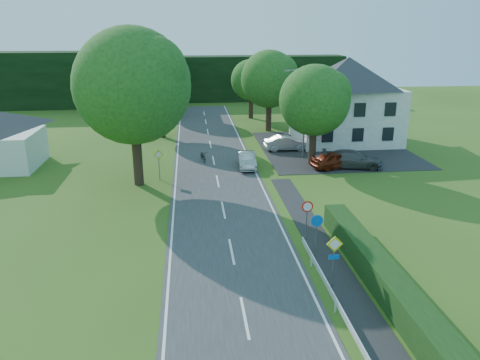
{
  "coord_description": "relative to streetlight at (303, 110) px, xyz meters",
  "views": [
    {
      "loc": [
        -1.99,
        -10.48,
        11.49
      ],
      "look_at": [
        1.08,
        17.77,
        2.14
      ],
      "focal_mm": 35.0,
      "sensor_mm": 36.0,
      "label": 1
    }
  ],
  "objects": [
    {
      "name": "tree_main",
      "position": [
        -14.06,
        -6.0,
        1.36
      ],
      "size": [
        9.4,
        9.4,
        11.64
      ],
      "primitive_type": null,
      "color": "#1A4A16",
      "rests_on": "ground"
    },
    {
      "name": "moving_car",
      "position": [
        -5.36,
        -2.5,
        -3.77
      ],
      "size": [
        1.52,
        4.03,
        1.31
      ],
      "primitive_type": "imported",
      "rotation": [
        0.0,
        0.0,
        -0.03
      ],
      "color": "#BABBBF",
      "rests_on": "road"
    },
    {
      "name": "house_white",
      "position": [
        5.94,
        6.0,
        -0.06
      ],
      "size": [
        10.6,
        8.4,
        8.6
      ],
      "color": "silver",
      "rests_on": "ground"
    },
    {
      "name": "parked_car_silver_b",
      "position": [
        6.59,
        3.52,
        -3.73
      ],
      "size": [
        5.2,
        2.76,
        1.39
      ],
      "primitive_type": "imported",
      "rotation": [
        0.0,
        0.0,
        1.48
      ],
      "color": "#9C9DA3",
      "rests_on": "parking_pad"
    },
    {
      "name": "parasol",
      "position": [
        0.94,
        -0.5,
        -3.33
      ],
      "size": [
        3.01,
        3.04,
        2.18
      ],
      "primitive_type": "imported",
      "rotation": [
        0.0,
        0.0,
        -0.31
      ],
      "color": "#B6140E",
      "rests_on": "parking_pad"
    },
    {
      "name": "sign_speed_limit",
      "position": [
        -3.76,
        -17.03,
        -2.7
      ],
      "size": [
        0.64,
        0.11,
        2.37
      ],
      "color": "slate",
      "rests_on": "ground"
    },
    {
      "name": "sign_priority_left",
      "position": [
        -12.56,
        -5.02,
        -2.75
      ],
      "size": [
        0.78,
        0.09,
        2.44
      ],
      "color": "slate",
      "rests_on": "ground"
    },
    {
      "name": "sign_roundabout",
      "position": [
        -3.76,
        -19.02,
        -2.79
      ],
      "size": [
        0.64,
        0.08,
        2.37
      ],
      "color": "slate",
      "rests_on": "ground"
    },
    {
      "name": "treeline_right",
      "position": [
        -0.06,
        36.0,
        -0.96
      ],
      "size": [
        30.0,
        5.0,
        7.0
      ],
      "primitive_type": "cube",
      "color": "black",
      "rests_on": "ground"
    },
    {
      "name": "parked_car_red",
      "position": [
        2.1,
        -3.5,
        -3.7
      ],
      "size": [
        4.56,
        2.69,
        1.46
      ],
      "primitive_type": "imported",
      "rotation": [
        0.0,
        0.0,
        1.81
      ],
      "color": "#661C0B",
      "rests_on": "parking_pad"
    },
    {
      "name": "tree_right_mid",
      "position": [
        0.44,
        -2.0,
        -0.17
      ],
      "size": [
        7.0,
        7.0,
        8.58
      ],
      "primitive_type": null,
      "color": "#1A4A16",
      "rests_on": "ground"
    },
    {
      "name": "line_edge_right",
      "position": [
        -4.81,
        -10.0,
        -4.42
      ],
      "size": [
        0.12,
        80.0,
        0.01
      ],
      "primitive_type": "cube",
      "color": "white",
      "rests_on": "road"
    },
    {
      "name": "parked_car_grey",
      "position": [
        3.56,
        -3.5,
        -3.69
      ],
      "size": [
        5.4,
        3.09,
        1.47
      ],
      "primitive_type": "imported",
      "rotation": [
        0.0,
        0.0,
        1.36
      ],
      "color": "#47484C",
      "rests_on": "parking_pad"
    },
    {
      "name": "parked_car_silver_a",
      "position": [
        -0.81,
        2.88,
        -3.71
      ],
      "size": [
        4.34,
        1.6,
        1.42
      ],
      "primitive_type": "imported",
      "rotation": [
        0.0,
        0.0,
        1.59
      ],
      "color": "silver",
      "rests_on": "parking_pad"
    },
    {
      "name": "tree_right_back",
      "position": [
        -2.06,
        20.0,
        -0.68
      ],
      "size": [
        6.2,
        6.2,
        7.56
      ],
      "primitive_type": null,
      "color": "#1A4A16",
      "rests_on": "ground"
    },
    {
      "name": "tree_right_far",
      "position": [
        -1.06,
        12.0,
        0.08
      ],
      "size": [
        7.4,
        7.4,
        9.09
      ],
      "primitive_type": null,
      "color": "#1A4A16",
      "rests_on": "ground"
    },
    {
      "name": "sign_priority_right",
      "position": [
        -3.76,
        -22.02,
        -2.67
      ],
      "size": [
        0.78,
        0.09,
        2.59
      ],
      "color": "slate",
      "rests_on": "ground"
    },
    {
      "name": "tree_left_back",
      "position": [
        -12.56,
        22.0,
        -0.43
      ],
      "size": [
        6.6,
        6.6,
        8.07
      ],
      "primitive_type": null,
      "color": "#1A4A16",
      "rests_on": "ground"
    },
    {
      "name": "line_edge_left",
      "position": [
        -11.31,
        -10.0,
        -4.42
      ],
      "size": [
        0.12,
        80.0,
        0.01
      ],
      "primitive_type": "cube",
      "color": "white",
      "rests_on": "road"
    },
    {
      "name": "streetlight",
      "position": [
        0.0,
        0.0,
        0.0
      ],
      "size": [
        2.03,
        0.18,
        8.0
      ],
      "color": "slate",
      "rests_on": "ground"
    },
    {
      "name": "tree_left_far",
      "position": [
        -13.06,
        10.0,
        -0.17
      ],
      "size": [
        7.0,
        7.0,
        8.58
      ],
      "primitive_type": null,
      "color": "#1A4A16",
      "rests_on": "ground"
    },
    {
      "name": "motorcycle",
      "position": [
        -8.99,
        -0.1,
        -3.97
      ],
      "size": [
        0.95,
        1.83,
        0.92
      ],
      "primitive_type": "imported",
      "rotation": [
        0.0,
        0.0,
        0.2
      ],
      "color": "black",
      "rests_on": "road"
    },
    {
      "name": "treeline_left",
      "position": [
        -36.06,
        32.0,
        -0.46
      ],
      "size": [
        44.0,
        6.0,
        8.0
      ],
      "primitive_type": "cube",
      "color": "black",
      "rests_on": "ground"
    },
    {
      "name": "road",
      "position": [
        -8.06,
        -10.0,
        -4.44
      ],
      "size": [
        7.0,
        80.0,
        0.04
      ],
      "primitive_type": "cube",
      "color": "#343436",
      "rests_on": "ground"
    },
    {
      "name": "line_centre",
      "position": [
        -8.06,
        -10.0,
        -4.42
      ],
      "size": [
        0.12,
        80.0,
        0.01
      ],
      "primitive_type": null,
      "color": "white",
      "rests_on": "road"
    },
    {
      "name": "parking_pad",
      "position": [
        3.94,
        3.0,
        -4.44
      ],
      "size": [
        14.0,
        16.0,
        0.04
      ],
      "primitive_type": "cube",
      "color": "black",
      "rests_on": "ground"
    }
  ]
}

